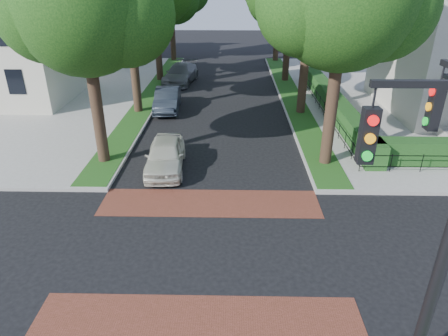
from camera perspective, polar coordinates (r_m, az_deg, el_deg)
The scene contains 13 objects.
ground at distance 13.96m, azimuth -2.70°, elevation -11.78°, with size 120.00×120.00×0.00m, color black.
crosswalk_far at distance 16.60m, azimuth -2.00°, elevation -4.99°, with size 9.00×2.20×0.01m, color brown.
crosswalk_near at distance 11.60m, azimuth -3.78°, elevation -21.46°, with size 9.00×2.20×0.01m, color brown.
grass_strip_ne at distance 31.58m, azimuth 9.55°, elevation 10.22°, with size 1.60×29.80×0.02m, color #1E4313.
grass_strip_nw at distance 31.88m, azimuth -10.36°, elevation 10.30°, with size 1.60×29.80×0.02m, color #1E4313.
tree_left_near at distance 19.33m, azimuth -19.03°, elevation 20.90°, with size 7.50×6.45×10.20m.
hedge_main_road at distance 28.00m, azimuth 15.45°, elevation 8.87°, with size 1.00×18.00×1.20m, color #1C3C14.
fence_main_road at distance 27.85m, azimuth 13.80°, elevation 8.65°, with size 0.06×18.00×0.90m, color black, non-canonical shape.
house_left_far at distance 46.15m, azimuth -20.89°, elevation 20.05°, with size 10.00×9.00×10.14m.
traffic_signal at distance 8.62m, azimuth 28.85°, elevation -3.94°, with size 2.17×2.00×8.00m.
parked_car_front at distance 19.28m, azimuth -8.39°, elevation 1.83°, with size 1.77×4.39×1.50m, color beige.
parked_car_middle at distance 28.19m, azimuth -8.09°, elevation 9.67°, with size 1.59×4.57×1.51m, color #202731.
parked_car_rear at distance 35.58m, azimuth -6.22°, elevation 13.25°, with size 2.24×5.51×1.60m, color slate.
Camera 1 is at (0.88, -11.01, 8.53)m, focal length 32.00 mm.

